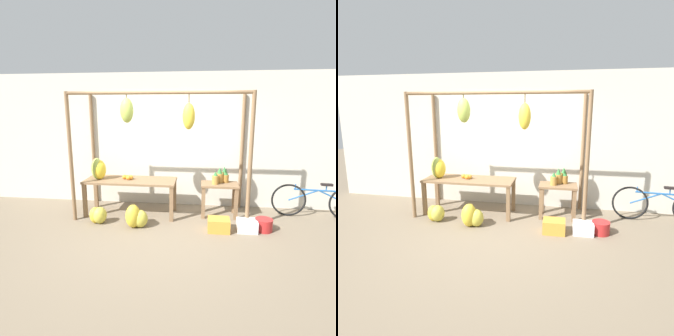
% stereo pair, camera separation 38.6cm
% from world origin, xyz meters
% --- Properties ---
extents(ground_plane, '(20.00, 20.00, 0.00)m').
position_xyz_m(ground_plane, '(0.00, 0.00, 0.00)').
color(ground_plane, '#756651').
extents(shop_wall_back, '(8.00, 0.08, 2.80)m').
position_xyz_m(shop_wall_back, '(0.00, 1.62, 1.40)').
color(shop_wall_back, beige).
rests_on(shop_wall_back, ground_plane).
extents(stall_awning, '(3.25, 1.21, 2.36)m').
position_xyz_m(stall_awning, '(-0.01, 0.72, 1.64)').
color(stall_awning, brown).
rests_on(stall_awning, ground_plane).
extents(display_table_main, '(1.78, 0.67, 0.71)m').
position_xyz_m(display_table_main, '(-0.60, 0.89, 0.61)').
color(display_table_main, brown).
rests_on(display_table_main, ground_plane).
extents(display_table_side, '(0.71, 0.45, 0.65)m').
position_xyz_m(display_table_side, '(1.13, 1.00, 0.47)').
color(display_table_side, brown).
rests_on(display_table_side, ground_plane).
extents(banana_pile_on_table, '(0.34, 0.32, 0.42)m').
position_xyz_m(banana_pile_on_table, '(-1.23, 0.84, 0.91)').
color(banana_pile_on_table, yellow).
rests_on(banana_pile_on_table, display_table_main).
extents(orange_pile, '(0.23, 0.17, 0.09)m').
position_xyz_m(orange_pile, '(-0.66, 0.89, 0.75)').
color(orange_pile, orange).
rests_on(orange_pile, display_table_main).
extents(pineapple_cluster, '(0.33, 0.37, 0.30)m').
position_xyz_m(pineapple_cluster, '(1.16, 1.09, 0.77)').
color(pineapple_cluster, '#A3702D').
rests_on(pineapple_cluster, display_table_side).
extents(banana_pile_ground_left, '(0.38, 0.32, 0.31)m').
position_xyz_m(banana_pile_ground_left, '(-1.09, 0.35, 0.15)').
color(banana_pile_ground_left, gold).
rests_on(banana_pile_ground_left, ground_plane).
extents(banana_pile_ground_right, '(0.46, 0.41, 0.42)m').
position_xyz_m(banana_pile_ground_right, '(-0.37, 0.27, 0.19)').
color(banana_pile_ground_right, gold).
rests_on(banana_pile_ground_right, ground_plane).
extents(fruit_crate_white, '(0.37, 0.30, 0.23)m').
position_xyz_m(fruit_crate_white, '(1.09, 0.28, 0.11)').
color(fruit_crate_white, orange).
rests_on(fruit_crate_white, ground_plane).
extents(blue_bucket, '(0.30, 0.30, 0.21)m').
position_xyz_m(blue_bucket, '(1.87, 0.38, 0.11)').
color(blue_bucket, '#AD2323').
rests_on(blue_bucket, ground_plane).
extents(parked_bicycle, '(1.68, 0.19, 0.69)m').
position_xyz_m(parked_bicycle, '(3.00, 1.10, 0.34)').
color(parked_bicycle, black).
rests_on(parked_bicycle, ground_plane).
extents(fruit_crate_purple, '(0.34, 0.27, 0.20)m').
position_xyz_m(fruit_crate_purple, '(1.58, 0.32, 0.10)').
color(fruit_crate_purple, silver).
rests_on(fruit_crate_purple, ground_plane).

